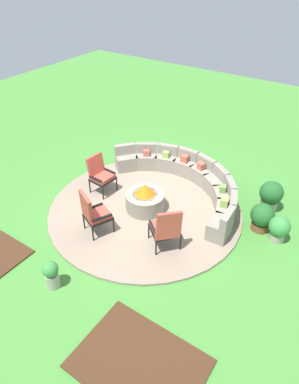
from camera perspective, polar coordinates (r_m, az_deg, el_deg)
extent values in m
plane|color=#478C38|center=(8.89, -0.72, -2.98)|extent=(24.00, 24.00, 0.00)
cylinder|color=gray|center=(8.87, -0.73, -2.83)|extent=(4.91, 4.91, 0.06)
cube|color=#472B19|center=(6.26, -1.74, -26.53)|extent=(2.06, 1.51, 0.04)
cylinder|color=gray|center=(8.71, -0.74, -1.51)|extent=(0.99, 0.99, 0.45)
cylinder|color=black|center=(8.59, -0.75, -0.47)|extent=(0.64, 0.64, 0.06)
cone|color=orange|center=(8.49, -0.76, 0.45)|extent=(0.51, 0.51, 0.28)
cube|color=gray|center=(8.08, 11.51, -5.91)|extent=(0.48, 0.64, 0.44)
cube|color=gray|center=(7.82, 12.82, -4.22)|extent=(0.19, 0.62, 0.30)
cube|color=gray|center=(8.54, 12.40, -3.42)|extent=(0.64, 0.73, 0.44)
cube|color=gray|center=(8.32, 13.71, -1.58)|extent=(0.36, 0.63, 0.30)
cube|color=gray|center=(9.01, 12.07, -1.03)|extent=(0.73, 0.76, 0.44)
cube|color=gray|center=(8.84, 13.27, 0.93)|extent=(0.50, 0.58, 0.30)
cube|color=gray|center=(9.45, 10.72, 1.08)|extent=(0.76, 0.72, 0.44)
cube|color=gray|center=(9.32, 11.74, 3.13)|extent=(0.59, 0.48, 0.30)
cube|color=gray|center=(9.83, 8.59, 2.81)|extent=(0.72, 0.62, 0.44)
cube|color=gray|center=(9.73, 9.38, 4.93)|extent=(0.63, 0.34, 0.30)
cube|color=gray|center=(10.12, 5.87, 4.09)|extent=(0.62, 0.46, 0.44)
cube|color=gray|center=(10.04, 6.42, 6.25)|extent=(0.61, 0.17, 0.30)
cube|color=gray|center=(10.31, 2.78, 4.88)|extent=(0.71, 0.60, 0.44)
cube|color=gray|center=(10.24, 3.06, 7.06)|extent=(0.63, 0.33, 0.30)
cube|color=gray|center=(10.38, -0.51, 5.16)|extent=(0.76, 0.71, 0.44)
cube|color=gray|center=(10.32, -0.51, 7.34)|extent=(0.60, 0.47, 0.30)
cube|color=gray|center=(10.33, -3.81, 4.91)|extent=(0.74, 0.76, 0.44)
cube|color=gray|center=(10.27, -4.08, 7.09)|extent=(0.51, 0.57, 0.30)
cube|color=#BC5B47|center=(9.92, 5.84, 5.54)|extent=(0.20, 0.17, 0.20)
cube|color=#BC5B47|center=(10.18, -0.52, 6.52)|extent=(0.23, 0.23, 0.18)
cube|color=#93B756|center=(8.34, 12.34, -1.64)|extent=(0.22, 0.24, 0.21)
cube|color=#BC5B47|center=(9.63, 8.54, 4.29)|extent=(0.24, 0.23, 0.19)
cube|color=#70A34C|center=(8.82, 12.00, 0.56)|extent=(0.21, 0.23, 0.18)
cube|color=#93B756|center=(10.11, 2.75, 6.25)|extent=(0.21, 0.19, 0.18)
cylinder|color=black|center=(9.43, -5.45, 1.28)|extent=(0.04, 0.04, 0.38)
cylinder|color=black|center=(9.12, -7.72, -0.22)|extent=(0.04, 0.04, 0.38)
cylinder|color=black|center=(9.72, -7.59, 2.29)|extent=(0.04, 0.04, 0.38)
cylinder|color=black|center=(9.43, -9.85, 0.87)|extent=(0.04, 0.04, 0.38)
cube|color=black|center=(9.30, -7.75, 2.16)|extent=(0.57, 0.61, 0.05)
cube|color=#B24738|center=(9.26, -7.79, 2.53)|extent=(0.52, 0.56, 0.09)
cube|color=#B24738|center=(9.27, -8.90, 4.30)|extent=(0.21, 0.54, 0.61)
cube|color=black|center=(9.37, -6.73, 3.54)|extent=(0.45, 0.08, 0.04)
cube|color=black|center=(9.08, -8.95, 2.17)|extent=(0.45, 0.08, 0.04)
cylinder|color=black|center=(8.42, -7.51, -3.69)|extent=(0.04, 0.04, 0.38)
cylinder|color=black|center=(8.08, -5.94, -5.59)|extent=(0.04, 0.04, 0.38)
cylinder|color=black|center=(8.28, -10.80, -4.92)|extent=(0.04, 0.04, 0.38)
cylinder|color=black|center=(7.92, -9.35, -6.91)|extent=(0.04, 0.04, 0.38)
cube|color=black|center=(8.03, -8.53, -4.10)|extent=(0.71, 0.73, 0.05)
cube|color=#B24738|center=(7.99, -8.58, -3.71)|extent=(0.66, 0.67, 0.09)
cube|color=#B24738|center=(7.73, -10.40, -2.52)|extent=(0.55, 0.34, 0.78)
cube|color=black|center=(8.12, -9.33, -2.46)|extent=(0.24, 0.46, 0.04)
cube|color=black|center=(7.78, -7.87, -4.28)|extent=(0.24, 0.46, 0.04)
cylinder|color=black|center=(7.88, -0.13, -6.59)|extent=(0.04, 0.04, 0.38)
cylinder|color=black|center=(8.02, 3.75, -5.81)|extent=(0.04, 0.04, 0.38)
cylinder|color=black|center=(7.50, 1.08, -9.31)|extent=(0.04, 0.04, 0.38)
cylinder|color=black|center=(7.64, 5.15, -8.43)|extent=(0.04, 0.04, 0.38)
cube|color=black|center=(7.61, 2.51, -6.32)|extent=(0.83, 0.84, 0.05)
cube|color=#B24738|center=(7.56, 2.52, -5.93)|extent=(0.77, 0.77, 0.09)
cube|color=#B24738|center=(7.21, 3.22, -5.62)|extent=(0.43, 0.56, 0.68)
cube|color=black|center=(7.45, 0.56, -5.95)|extent=(0.42, 0.36, 0.04)
cube|color=black|center=(7.59, 4.46, -5.17)|extent=(0.42, 0.36, 0.04)
cylinder|color=#A89E8E|center=(8.51, 20.33, -6.84)|extent=(0.35, 0.35, 0.21)
sphere|color=#3D8E42|center=(8.33, 20.74, -5.33)|extent=(0.49, 0.49, 0.49)
cylinder|color=#A89E8E|center=(9.38, 19.12, -1.92)|extent=(0.43, 0.43, 0.26)
sphere|color=#236028|center=(9.17, 19.56, -0.10)|extent=(0.59, 0.59, 0.59)
cylinder|color=#A89E8E|center=(7.28, -15.74, -13.86)|extent=(0.27, 0.27, 0.34)
sphere|color=#3D8E42|center=(7.05, -16.16, -12.18)|extent=(0.32, 0.32, 0.32)
cylinder|color=brown|center=(8.68, 17.83, -5.31)|extent=(0.42, 0.42, 0.20)
sphere|color=#236028|center=(8.48, 18.23, -3.61)|extent=(0.56, 0.56, 0.56)
sphere|color=#DB337A|center=(8.40, 18.76, -3.21)|extent=(0.19, 0.19, 0.19)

